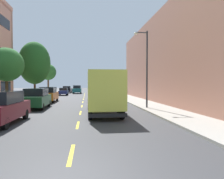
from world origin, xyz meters
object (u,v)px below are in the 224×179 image
Objects in this scene: parked_pickup_black at (67,90)px; street_tree_third at (35,63)px; delivery_box_truck at (103,90)px; parked_hatchback_navy at (63,92)px; street_tree_second at (6,65)px; street_tree_farthest at (48,72)px; parked_suv_burgundy at (1,107)px; street_lamp at (145,64)px; parked_suv_orange at (48,94)px; parked_sedan_white at (101,89)px; parked_hatchback_sky at (106,92)px; moving_teal_sedan at (77,89)px; parked_suv_forest at (37,98)px.

street_tree_third is at bearing -94.47° from parked_pickup_black.
delivery_box_truck is 27.77m from parked_hatchback_navy.
street_tree_second is 35.22m from parked_pickup_black.
street_tree_farthest is 1.18× the size of parked_suv_burgundy.
street_lamp is 1.48× the size of parked_suv_orange.
parked_sedan_white is (10.85, 19.79, -3.67)m from street_tree_farthest.
street_tree_farthest is at bearing -118.74° from parked_sedan_white.
street_tree_farthest reaches higher than parked_hatchback_sky.
parked_hatchback_navy reaches higher than parked_sedan_white.
street_tree_farthest is 1.20× the size of moving_teal_sedan.
street_lamp is at bearing -76.22° from moving_teal_sedan.
parked_suv_forest is at bearing -112.94° from parked_hatchback_sky.
parked_suv_orange is at bearing -96.59° from moving_teal_sedan.
moving_teal_sedan reaches higher than parked_hatchback_navy.
street_lamp is (12.35, -0.13, 0.23)m from street_tree_second.
street_tree_second is at bearing -105.37° from parked_sedan_white.
parked_hatchback_sky reaches higher than parked_sedan_white.
parked_suv_orange is 26.36m from parked_pickup_black.
street_tree_third is 9.60m from parked_suv_forest.
street_lamp is 1.33× the size of parked_pickup_black.
parked_pickup_black is (-0.21, 10.93, 0.07)m from parked_hatchback_navy.
parked_suv_orange is 1.00× the size of moving_teal_sedan.
parked_suv_orange is 1.20× the size of parked_hatchback_navy.
street_tree_second is at bearing 179.41° from street_lamp.
street_tree_farthest reaches higher than parked_suv_burgundy.
parked_suv_orange is (-6.24, 11.67, -0.87)m from delivery_box_truck.
parked_suv_forest is at bearing -94.65° from moving_teal_sedan.
delivery_box_truck is (8.20, -12.86, -3.25)m from street_tree_third.
parked_suv_burgundy reaches higher than parked_pickup_black.
parked_suv_forest is 0.99× the size of parked_suv_burgundy.
parked_sedan_white is (10.85, 39.48, -3.27)m from street_tree_second.
parked_hatchback_navy is at bearing 81.30° from street_tree_third.
street_tree_farthest is 1.27× the size of parked_sedan_white.
parked_pickup_black is 15.99m from parked_hatchback_sky.
street_lamp reaches higher than parked_suv_orange.
delivery_box_truck reaches higher than parked_suv_orange.
parked_suv_forest is at bearing -75.59° from street_tree_third.
street_tree_third reaches higher than parked_suv_burgundy.
parked_hatchback_sky is (8.51, -2.47, 0.00)m from parked_hatchback_navy.
street_tree_third is 15.59m from delivery_box_truck.
parked_hatchback_navy is at bearing 102.53° from delivery_box_truck.
street_tree_second is 1.11× the size of moving_teal_sedan.
moving_teal_sedan reaches higher than parked_pickup_black.
street_tree_third reaches higher than street_tree_second.
parked_hatchback_navy is 10.93m from parked_pickup_black.
parked_pickup_black is (-10.39, 35.14, -3.41)m from street_lamp.
parked_suv_orange is at bearing -90.00° from parked_pickup_black.
parked_hatchback_sky is at bearing -16.19° from parked_hatchback_navy.
parked_pickup_black is (1.97, 15.32, -3.59)m from street_tree_farthest.
parked_suv_burgundy is (-0.27, -30.25, 0.23)m from parked_hatchback_navy.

